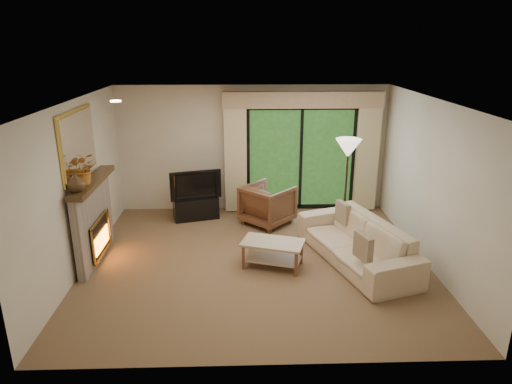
{
  "coord_description": "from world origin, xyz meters",
  "views": [
    {
      "loc": [
        -0.23,
        -6.7,
        3.46
      ],
      "look_at": [
        0.0,
        0.3,
        1.1
      ],
      "focal_mm": 32.0,
      "sensor_mm": 36.0,
      "label": 1
    }
  ],
  "objects_px": {
    "media_console": "(196,208)",
    "armchair": "(268,204)",
    "sofa": "(356,242)",
    "coffee_table": "(273,254)"
  },
  "relations": [
    {
      "from": "sofa",
      "to": "coffee_table",
      "type": "height_order",
      "value": "sofa"
    },
    {
      "from": "coffee_table",
      "to": "armchair",
      "type": "bearing_deg",
      "value": 107.12
    },
    {
      "from": "media_console",
      "to": "coffee_table",
      "type": "bearing_deg",
      "value": -71.84
    },
    {
      "from": "sofa",
      "to": "coffee_table",
      "type": "bearing_deg",
      "value": -102.95
    },
    {
      "from": "media_console",
      "to": "armchair",
      "type": "bearing_deg",
      "value": -28.1
    },
    {
      "from": "armchair",
      "to": "sofa",
      "type": "bearing_deg",
      "value": 171.64
    },
    {
      "from": "media_console",
      "to": "sofa",
      "type": "distance_m",
      "value": 3.41
    },
    {
      "from": "armchair",
      "to": "sofa",
      "type": "relative_size",
      "value": 0.36
    },
    {
      "from": "sofa",
      "to": "coffee_table",
      "type": "relative_size",
      "value": 2.52
    },
    {
      "from": "media_console",
      "to": "sofa",
      "type": "xyz_separation_m",
      "value": [
        2.77,
        -1.99,
        0.13
      ]
    }
  ]
}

